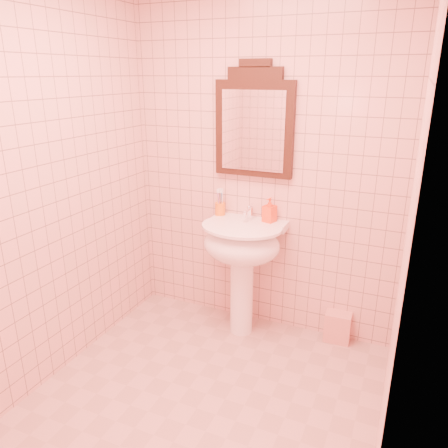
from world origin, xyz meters
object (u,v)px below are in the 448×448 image
at_px(pedestal_sink, 242,252).
at_px(towel, 338,327).
at_px(mirror, 254,124).
at_px(toothbrush_cup, 220,208).
at_px(soap_dispenser, 270,210).

relative_size(pedestal_sink, towel, 3.83).
distance_m(pedestal_sink, mirror, 0.91).
bearing_deg(mirror, toothbrush_cup, -169.02).
xyz_separation_m(pedestal_sink, toothbrush_cup, (-0.24, 0.15, 0.25)).
distance_m(pedestal_sink, towel, 0.90).
xyz_separation_m(pedestal_sink, towel, (0.70, 0.17, -0.55)).
distance_m(mirror, towel, 1.59).
distance_m(mirror, soap_dispenser, 0.61).
bearing_deg(towel, pedestal_sink, -166.41).
distance_m(soap_dispenser, towel, 1.00).
relative_size(pedestal_sink, toothbrush_cup, 4.87).
bearing_deg(towel, mirror, 177.34).
bearing_deg(toothbrush_cup, mirror, 10.98).
height_order(mirror, toothbrush_cup, mirror).
xyz_separation_m(toothbrush_cup, towel, (0.94, 0.01, -0.80)).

